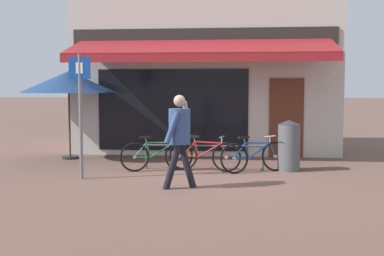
# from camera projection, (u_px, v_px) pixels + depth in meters

# --- Properties ---
(ground_plane) EXTENTS (160.00, 160.00, 0.00)m
(ground_plane) POSITION_uv_depth(u_px,v_px,m) (200.00, 177.00, 9.95)
(ground_plane) COLOR brown
(shop_front) EXTENTS (7.42, 4.58, 5.95)m
(shop_front) POSITION_uv_depth(u_px,v_px,m) (207.00, 50.00, 14.27)
(shop_front) COLOR beige
(shop_front) RESTS_ON ground_plane
(bike_rack_rail) EXTENTS (2.74, 0.04, 0.57)m
(bike_rack_rail) POSITION_uv_depth(u_px,v_px,m) (204.00, 150.00, 10.83)
(bike_rack_rail) COLOR #47494F
(bike_rack_rail) RESTS_ON ground_plane
(bicycle_green) EXTENTS (1.59, 0.65, 0.79)m
(bicycle_green) POSITION_uv_depth(u_px,v_px,m) (157.00, 155.00, 10.71)
(bicycle_green) COLOR black
(bicycle_green) RESTS_ON ground_plane
(bicycle_red) EXTENTS (1.63, 0.52, 0.80)m
(bicycle_red) POSITION_uv_depth(u_px,v_px,m) (204.00, 155.00, 10.70)
(bicycle_red) COLOR black
(bicycle_red) RESTS_ON ground_plane
(bicycle_blue) EXTENTS (1.56, 0.87, 0.82)m
(bicycle_blue) POSITION_uv_depth(u_px,v_px,m) (255.00, 156.00, 10.55)
(bicycle_blue) COLOR black
(bicycle_blue) RESTS_ON ground_plane
(pedestrian_adult) EXTENTS (0.61, 0.66, 1.74)m
(pedestrian_adult) POSITION_uv_depth(u_px,v_px,m) (180.00, 131.00, 8.81)
(pedestrian_adult) COLOR black
(pedestrian_adult) RESTS_ON ground_plane
(litter_bin) EXTENTS (0.50, 0.50, 1.14)m
(litter_bin) POSITION_uv_depth(u_px,v_px,m) (289.00, 145.00, 10.72)
(litter_bin) COLOR #515459
(litter_bin) RESTS_ON ground_plane
(parking_sign) EXTENTS (0.44, 0.07, 2.53)m
(parking_sign) POSITION_uv_depth(u_px,v_px,m) (80.00, 103.00, 9.67)
(parking_sign) COLOR slate
(parking_sign) RESTS_ON ground_plane
(cafe_parasol) EXTENTS (2.47, 2.47, 2.28)m
(cafe_parasol) POSITION_uv_depth(u_px,v_px,m) (69.00, 82.00, 12.42)
(cafe_parasol) COLOR #4C3D2D
(cafe_parasol) RESTS_ON ground_plane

